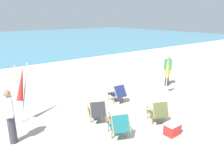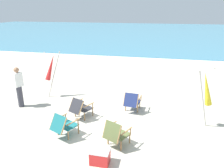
# 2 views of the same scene
# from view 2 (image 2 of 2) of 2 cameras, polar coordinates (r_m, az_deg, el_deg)

# --- Properties ---
(ground_plane) EXTENTS (80.00, 80.00, 0.00)m
(ground_plane) POSITION_cam_2_polar(r_m,az_deg,el_deg) (7.58, 0.55, -10.49)
(ground_plane) COLOR #B7AF9E
(sea) EXTENTS (80.00, 40.00, 0.10)m
(sea) POSITION_cam_2_polar(r_m,az_deg,el_deg) (37.27, 10.85, 13.21)
(sea) COLOR teal
(sea) RESTS_ON ground
(surf_band) EXTENTS (80.00, 1.10, 0.06)m
(surf_band) POSITION_cam_2_polar(r_m,az_deg,el_deg) (17.22, 7.89, 6.56)
(surf_band) COLOR white
(surf_band) RESTS_ON ground
(beach_chair_front_right) EXTENTS (0.81, 0.87, 0.81)m
(beach_chair_front_right) POSITION_cam_2_polar(r_m,az_deg,el_deg) (6.30, 1.01, -12.68)
(beach_chair_front_right) COLOR #515B33
(beach_chair_front_right) RESTS_ON ground
(beach_chair_front_left) EXTENTS (0.84, 0.94, 0.78)m
(beach_chair_front_left) POSITION_cam_2_polar(r_m,az_deg,el_deg) (7.88, -8.26, -6.05)
(beach_chair_front_left) COLOR #28282D
(beach_chair_front_left) RESTS_ON ground
(beach_chair_mid_center) EXTENTS (0.64, 0.82, 0.77)m
(beach_chair_mid_center) POSITION_cam_2_polar(r_m,az_deg,el_deg) (8.34, 5.25, -4.45)
(beach_chair_mid_center) COLOR #19234C
(beach_chair_mid_center) RESTS_ON ground
(beach_chair_far_center) EXTENTS (0.83, 0.93, 0.78)m
(beach_chair_far_center) POSITION_cam_2_polar(r_m,az_deg,el_deg) (6.88, -12.55, -10.30)
(beach_chair_far_center) COLOR #196066
(beach_chair_far_center) RESTS_ON ground
(umbrella_furled_yellow) EXTENTS (0.64, 0.52, 2.05)m
(umbrella_furled_yellow) POSITION_cam_2_polar(r_m,az_deg,el_deg) (7.48, 23.48, -1.33)
(umbrella_furled_yellow) COLOR #B7B2A8
(umbrella_furled_yellow) RESTS_ON ground
(umbrella_furled_red) EXTENTS (0.67, 0.52, 2.04)m
(umbrella_furled_red) POSITION_cam_2_polar(r_m,az_deg,el_deg) (9.81, -15.66, 4.17)
(umbrella_furled_red) COLOR #B7B2A8
(umbrella_furled_red) RESTS_ON ground
(person_near_chairs) EXTENTS (0.30, 0.39, 1.63)m
(person_near_chairs) POSITION_cam_2_polar(r_m,az_deg,el_deg) (9.30, -23.18, -0.69)
(person_near_chairs) COLOR #383842
(person_near_chairs) RESTS_ON ground
(cooler_box) EXTENTS (0.49, 0.35, 0.40)m
(cooler_box) POSITION_cam_2_polar(r_m,az_deg,el_deg) (5.84, -3.18, -18.35)
(cooler_box) COLOR red
(cooler_box) RESTS_ON ground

